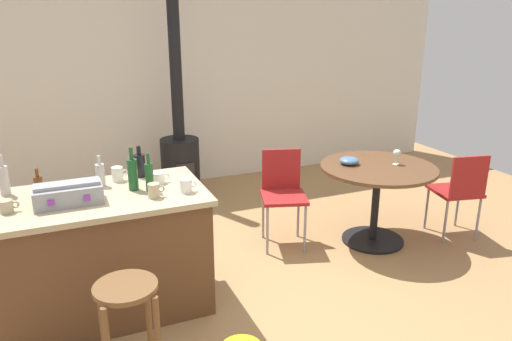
# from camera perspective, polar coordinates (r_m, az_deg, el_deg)

# --- Properties ---
(ground_plane) EXTENTS (8.80, 8.80, 0.00)m
(ground_plane) POSITION_cam_1_polar(r_m,az_deg,el_deg) (3.72, -0.56, -15.95)
(ground_plane) COLOR #A37A4C
(back_wall) EXTENTS (8.00, 0.10, 2.70)m
(back_wall) POSITION_cam_1_polar(r_m,az_deg,el_deg) (6.04, -11.81, 10.69)
(back_wall) COLOR silver
(back_wall) RESTS_ON ground_plane
(kitchen_island) EXTENTS (1.52, 0.83, 0.89)m
(kitchen_island) POSITION_cam_1_polar(r_m,az_deg,el_deg) (3.67, -17.89, -9.32)
(kitchen_island) COLOR brown
(kitchen_island) RESTS_ON ground_plane
(wooden_stool) EXTENTS (0.35, 0.35, 0.67)m
(wooden_stool) POSITION_cam_1_polar(r_m,az_deg,el_deg) (2.90, -14.79, -15.73)
(wooden_stool) COLOR brown
(wooden_stool) RESTS_ON ground_plane
(dining_table) EXTENTS (1.05, 1.05, 0.75)m
(dining_table) POSITION_cam_1_polar(r_m,az_deg,el_deg) (4.62, 13.98, -1.55)
(dining_table) COLOR black
(dining_table) RESTS_ON ground_plane
(folding_chair_near) EXTENTS (0.50, 0.50, 0.88)m
(folding_chair_near) POSITION_cam_1_polar(r_m,az_deg,el_deg) (4.49, 3.16, -2.27)
(folding_chair_near) COLOR maroon
(folding_chair_near) RESTS_ON ground_plane
(folding_chair_far) EXTENTS (0.48, 0.48, 0.85)m
(folding_chair_far) POSITION_cam_1_polar(r_m,az_deg,el_deg) (4.97, 22.73, -1.98)
(folding_chair_far) COLOR maroon
(folding_chair_far) RESTS_ON ground_plane
(wood_stove) EXTENTS (0.44, 0.45, 2.30)m
(wood_stove) POSITION_cam_1_polar(r_m,az_deg,el_deg) (5.62, -8.89, 2.04)
(wood_stove) COLOR black
(wood_stove) RESTS_ON ground_plane
(toolbox) EXTENTS (0.43, 0.22, 0.15)m
(toolbox) POSITION_cam_1_polar(r_m,az_deg,el_deg) (3.39, -21.13, -2.56)
(toolbox) COLOR gray
(toolbox) RESTS_ON kitchen_island
(bottle_0) EXTENTS (0.06, 0.06, 0.20)m
(bottle_0) POSITION_cam_1_polar(r_m,az_deg,el_deg) (3.59, -24.08, -1.67)
(bottle_0) COLOR #603314
(bottle_0) RESTS_ON kitchen_island
(bottle_1) EXTENTS (0.06, 0.06, 0.28)m
(bottle_1) POSITION_cam_1_polar(r_m,az_deg,el_deg) (3.46, -12.38, -0.69)
(bottle_1) COLOR #194C23
(bottle_1) RESTS_ON kitchen_island
(bottle_2) EXTENTS (0.06, 0.06, 0.23)m
(bottle_2) POSITION_cam_1_polar(r_m,az_deg,el_deg) (3.65, -17.77, -0.44)
(bottle_2) COLOR #B7B2AD
(bottle_2) RESTS_ON kitchen_island
(bottle_3) EXTENTS (0.07, 0.07, 0.31)m
(bottle_3) POSITION_cam_1_polar(r_m,az_deg,el_deg) (3.50, -14.23, -0.35)
(bottle_3) COLOR #194C23
(bottle_3) RESTS_ON kitchen_island
(bottle_4) EXTENTS (0.08, 0.08, 0.24)m
(bottle_4) POSITION_cam_1_polar(r_m,az_deg,el_deg) (3.78, -13.46, 0.65)
(bottle_4) COLOR black
(bottle_4) RESTS_ON kitchen_island
(bottle_5) EXTENTS (0.07, 0.07, 0.28)m
(bottle_5) POSITION_cam_1_polar(r_m,az_deg,el_deg) (3.72, -27.42, -0.97)
(bottle_5) COLOR #B7B2AD
(bottle_5) RESTS_ON kitchen_island
(cup_0) EXTENTS (0.12, 0.08, 0.08)m
(cup_0) POSITION_cam_1_polar(r_m,az_deg,el_deg) (3.41, -27.17, -3.76)
(cup_0) COLOR tan
(cup_0) RESTS_ON kitchen_island
(cup_1) EXTENTS (0.11, 0.08, 0.10)m
(cup_1) POSITION_cam_1_polar(r_m,az_deg,el_deg) (3.34, -11.85, -2.32)
(cup_1) COLOR tan
(cup_1) RESTS_ON kitchen_island
(cup_2) EXTENTS (0.13, 0.09, 0.08)m
(cup_2) POSITION_cam_1_polar(r_m,az_deg,el_deg) (3.62, -11.31, -0.84)
(cup_2) COLOR white
(cup_2) RESTS_ON kitchen_island
(cup_3) EXTENTS (0.12, 0.08, 0.11)m
(cup_3) POSITION_cam_1_polar(r_m,az_deg,el_deg) (3.74, -15.89, -0.40)
(cup_3) COLOR white
(cup_3) RESTS_ON kitchen_island
(cup_4) EXTENTS (0.12, 0.08, 0.10)m
(cup_4) POSITION_cam_1_polar(r_m,az_deg,el_deg) (3.40, -8.19, -1.77)
(cup_4) COLOR white
(cup_4) RESTS_ON kitchen_island
(wine_glass) EXTENTS (0.07, 0.07, 0.14)m
(wine_glass) POSITION_cam_1_polar(r_m,az_deg,el_deg) (4.63, 16.17, 1.95)
(wine_glass) COLOR silver
(wine_glass) RESTS_ON dining_table
(serving_bowl) EXTENTS (0.18, 0.18, 0.07)m
(serving_bowl) POSITION_cam_1_polar(r_m,az_deg,el_deg) (4.55, 10.86, 1.15)
(serving_bowl) COLOR #4C7099
(serving_bowl) RESTS_ON dining_table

